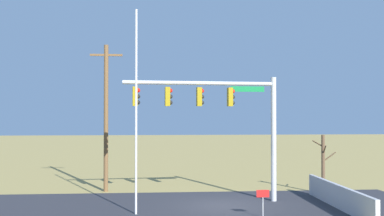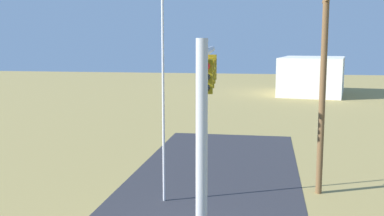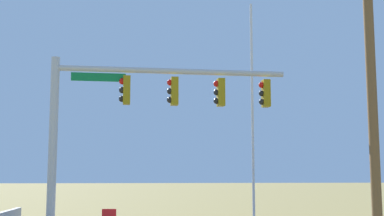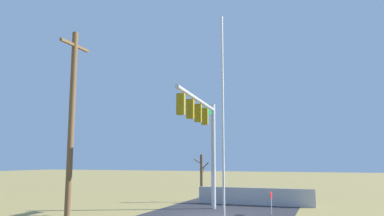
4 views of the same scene
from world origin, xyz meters
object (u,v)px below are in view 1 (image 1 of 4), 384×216
object	(u,v)px
flagpole	(136,111)
signal_mast	(224,110)
open_sign	(263,197)
utility_pole	(106,115)
bare_tree	(323,163)

from	to	relation	value
flagpole	signal_mast	bearing A→B (deg)	27.76
signal_mast	open_sign	bearing A→B (deg)	-71.52
flagpole	utility_pole	xyz separation A→B (m)	(-2.05, 6.28, -0.16)
signal_mast	open_sign	world-z (taller)	signal_mast
open_sign	signal_mast	bearing A→B (deg)	108.48
bare_tree	open_sign	size ratio (longest dim) A/B	2.75
flagpole	bare_tree	xyz separation A→B (m)	(10.43, 4.48, -2.91)
utility_pole	open_sign	distance (m)	11.22
flagpole	bare_tree	world-z (taller)	flagpole
signal_mast	open_sign	size ratio (longest dim) A/B	6.52
open_sign	bare_tree	bearing A→B (deg)	49.16
flagpole	utility_pole	size ratio (longest dim) A/B	1.08
signal_mast	bare_tree	world-z (taller)	signal_mast
utility_pole	open_sign	xyz separation A→B (m)	(7.61, -7.43, -3.58)
flagpole	bare_tree	bearing A→B (deg)	23.26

